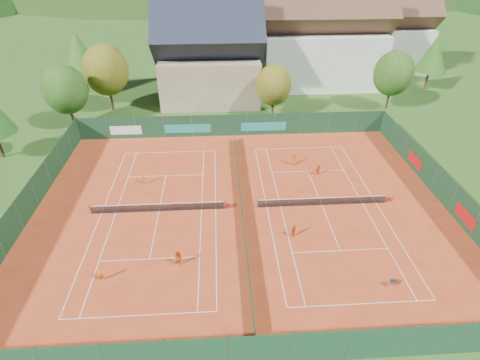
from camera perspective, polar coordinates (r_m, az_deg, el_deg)
The scene contains 33 objects.
ground at distance 36.71m, azimuth 0.19°, elevation -4.35°, with size 600.00×600.00×0.00m, color #274D18.
clay_pad at distance 36.70m, azimuth 0.19°, elevation -4.32°, with size 40.00×32.00×0.01m, color #B83C1B.
court_markings_left at distance 37.14m, azimuth -12.26°, elevation -4.67°, with size 11.03×23.83×0.00m.
court_markings_right at distance 37.97m, azimuth 12.36°, elevation -3.75°, with size 11.03×23.83×0.00m.
tennis_net_left at distance 36.82m, azimuth -12.11°, elevation -4.06°, with size 13.30×0.10×1.02m.
tennis_net_right at distance 37.72m, azimuth 12.67°, elevation -3.14°, with size 13.30×0.10×1.02m.
court_divider at distance 36.40m, azimuth 0.20°, elevation -3.70°, with size 0.03×28.80×1.00m.
fence_north at distance 49.67m, azimuth -1.54°, elevation 8.31°, with size 40.00×0.10×3.00m.
fence_south at distance 24.67m, azimuth 2.85°, elevation -24.55°, with size 40.00×0.04×3.00m.
fence_west at distance 40.07m, azimuth -29.73°, elevation -3.13°, with size 0.04×32.00×3.00m.
fence_east at distance 41.99m, azimuth 28.57°, elevation -1.12°, with size 0.09×32.00×3.00m.
chalet at distance 61.12m, azimuth -4.67°, elevation 18.17°, with size 16.20×12.00×16.00m.
hotel_block_a at distance 69.12m, azimuth 12.32°, elevation 19.98°, with size 21.60×11.00×17.25m.
hotel_block_b at distance 81.26m, azimuth 20.98°, elevation 20.02°, with size 17.28×10.00×15.50m.
tree_west_front at distance 55.65m, azimuth -25.12°, elevation 12.37°, with size 5.72×5.72×8.69m.
tree_west_mid at distance 59.62m, azimuth -19.79°, elevation 15.47°, with size 6.44×6.44×9.78m.
tree_west_back at distance 68.61m, azimuth -23.35°, elevation 17.50°, with size 5.60×5.60×10.00m.
tree_center at distance 54.59m, azimuth 5.15°, elevation 14.21°, with size 5.01×5.01×7.60m.
tree_east_front at distance 61.44m, azimuth 22.35°, elevation 14.78°, with size 5.72×5.72×8.69m.
tree_east_mid at distance 72.69m, azimuth 27.44°, elevation 16.74°, with size 5.04×5.04×9.00m.
tree_east_back at distance 76.10m, azimuth 19.22°, elevation 19.66°, with size 7.15×7.15×10.86m.
mountain_backdrop at distance 271.47m, azimuth 3.18°, elevation 19.93°, with size 820.00×530.00×242.00m.
ball_hopper at distance 31.32m, azimuth 22.26°, elevation -14.14°, with size 0.34×0.34×0.80m.
loose_ball_0 at distance 33.07m, azimuth -14.02°, elevation -10.51°, with size 0.07×0.07×0.07m, color #CCD833.
loose_ball_1 at distance 29.93m, azimuth 11.63°, elevation -15.95°, with size 0.07×0.07×0.07m, color #CCD833.
loose_ball_2 at distance 38.61m, azimuth -0.39°, elevation -2.12°, with size 0.07×0.07×0.07m, color #CCD833.
loose_ball_3 at distance 42.68m, azimuth -3.18°, elevation 1.60°, with size 0.07×0.07×0.07m, color #CCD833.
player_left_near at distance 31.33m, azimuth -20.50°, elevation -13.25°, with size 0.51×0.34×1.40m, color orange.
player_left_mid at distance 30.87m, azimuth -9.39°, elevation -11.77°, with size 0.73×0.57×1.50m, color #CA4712.
player_left_far at distance 41.22m, azimuth -14.49°, elevation 0.16°, with size 0.78×0.45×1.21m, color #DD5713.
player_right_near at distance 33.45m, azimuth 8.17°, elevation -7.63°, with size 0.78×0.32×1.33m, color #D95613.
player_right_far_a at distance 43.67m, azimuth 8.11°, elevation 3.20°, with size 0.74×0.48×1.52m, color #CA5512.
player_right_far_b at distance 42.36m, azimuth 11.78°, elevation 1.61°, with size 1.21×0.39×1.30m, color orange.
Camera 1 is at (-1.93, -29.06, 22.34)m, focal length 28.00 mm.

